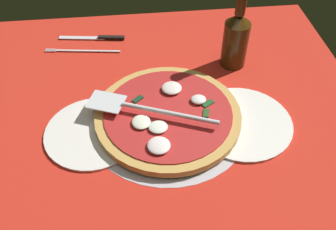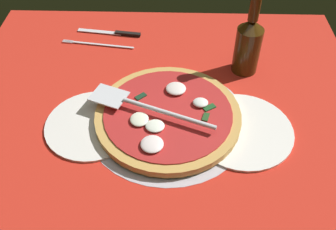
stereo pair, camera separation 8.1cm
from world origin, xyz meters
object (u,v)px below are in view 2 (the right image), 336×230
place_setting_far (107,39)px  dinner_plate_right (241,129)px  dinner_plate_left (93,125)px  beer_bottle (248,44)px  pizza_server (144,106)px  pizza (168,115)px

place_setting_far → dinner_plate_right: bearing=143.7°
dinner_plate_left → dinner_plate_right: (33.27, -0.33, 0.00)cm
dinner_plate_right → beer_bottle: (2.90, 21.30, 7.80)cm
pizza_server → beer_bottle: beer_bottle is taller
place_setting_far → beer_bottle: 40.72cm
pizza_server → beer_bottle: 31.14cm
pizza → place_setting_far: bearing=120.4°
pizza_server → place_setting_far: bearing=-45.3°
pizza_server → dinner_plate_right: bearing=-164.8°
pizza → beer_bottle: bearing=44.3°
dinner_plate_left → pizza: bearing=7.1°
pizza → dinner_plate_left: bearing=-172.9°
place_setting_far → dinner_plate_left: bearing=100.7°
dinner_plate_left → place_setting_far: (-1.70, 33.65, -0.15)cm
dinner_plate_left → place_setting_far: 33.70cm
dinner_plate_right → place_setting_far: 48.76cm
pizza_server → place_setting_far: size_ratio=1.30×
beer_bottle → place_setting_far: bearing=161.5°
dinner_plate_left → pizza: size_ratio=0.65×
dinner_plate_left → beer_bottle: bearing=30.1°
place_setting_far → beer_bottle: (37.87, -12.68, 7.95)cm
dinner_plate_left → place_setting_far: place_setting_far is taller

